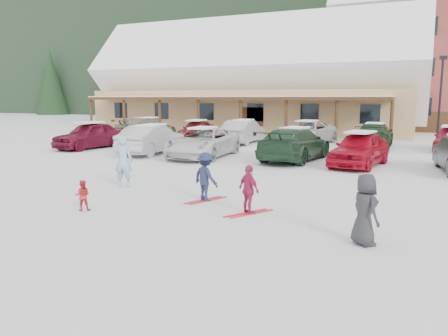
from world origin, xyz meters
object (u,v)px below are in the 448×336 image
at_px(bystander_dark, 365,210).
at_px(parked_car_1, 152,139).
at_px(parked_car_7, 147,128).
at_px(parked_car_8, 196,130).
at_px(day_lodge, 251,87).
at_px(adult_skier, 123,161).
at_px(parked_car_11, 374,135).
at_px(parked_car_2, 203,142).
at_px(toddler_red, 83,195).
at_px(parked_car_9, 243,132).
at_px(child_magenta, 249,190).
at_px(parked_car_3, 295,144).
at_px(parked_car_10, 307,132).
at_px(parked_car_4, 360,149).
at_px(parked_car_0, 90,135).
at_px(child_navy, 206,177).
at_px(lamp_post, 441,93).

relative_size(bystander_dark, parked_car_1, 0.31).
distance_m(bystander_dark, parked_car_7, 25.09).
bearing_deg(bystander_dark, parked_car_8, -4.16).
distance_m(day_lodge, parked_car_8, 11.02).
relative_size(adult_skier, parked_car_11, 0.35).
distance_m(day_lodge, parked_car_2, 19.35).
xyz_separation_m(toddler_red, parked_car_9, (-2.47, 17.82, 0.36)).
xyz_separation_m(parked_car_7, parked_car_11, (15.90, 0.63, -0.03)).
bearing_deg(parked_car_2, child_magenta, -61.05).
bearing_deg(parked_car_3, adult_skier, 72.56).
bearing_deg(parked_car_11, parked_car_8, -0.78).
distance_m(toddler_red, parked_car_10, 19.15).
bearing_deg(parked_car_4, parked_car_0, -172.31).
height_order(adult_skier, parked_car_11, adult_skier).
bearing_deg(parked_car_9, bystander_dark, 116.51).
relative_size(parked_car_0, parked_car_1, 0.96).
bearing_deg(parked_car_4, parked_car_8, 156.57).
distance_m(parked_car_2, parked_car_7, 11.25).
relative_size(toddler_red, parked_car_11, 0.16).
xyz_separation_m(adult_skier, parked_car_4, (6.67, 7.95, -0.12)).
relative_size(parked_car_3, parked_car_10, 0.99).
bearing_deg(parked_car_2, parked_car_10, 64.38).
distance_m(toddler_red, parked_car_3, 11.83).
bearing_deg(day_lodge, parked_car_1, -85.98).
bearing_deg(parked_car_8, parked_car_3, -42.89).
height_order(bystander_dark, parked_car_4, parked_car_4).
bearing_deg(parked_car_0, parked_car_10, 41.70).
bearing_deg(parked_car_7, parked_car_11, -168.25).
height_order(parked_car_4, parked_car_7, parked_car_7).
xyz_separation_m(bystander_dark, parked_car_11, (-1.55, 18.65, -0.01)).
bearing_deg(child_magenta, parked_car_0, -4.82).
height_order(child_navy, parked_car_9, parked_car_9).
bearing_deg(parked_car_4, day_lodge, 132.47).
bearing_deg(parked_car_8, parked_car_10, -2.23).
bearing_deg(bystander_dark, parked_car_11, -35.60).
bearing_deg(parked_car_2, toddler_red, -84.21).
distance_m(toddler_red, parked_car_8, 19.90).
relative_size(parked_car_0, parked_car_11, 0.90).
distance_m(toddler_red, child_magenta, 4.43).
distance_m(child_navy, bystander_dark, 5.14).
xyz_separation_m(parked_car_7, parked_car_10, (11.72, 0.86, -0.01)).
distance_m(adult_skier, parked_car_8, 16.74).
distance_m(child_magenta, parked_car_1, 13.03).
xyz_separation_m(lamp_post, parked_car_1, (-14.21, -15.04, -2.54)).
relative_size(child_magenta, parked_car_0, 0.28).
bearing_deg(parked_car_10, toddler_red, -85.83).
height_order(child_magenta, bystander_dark, bystander_dark).
height_order(parked_car_3, parked_car_9, parked_car_3).
relative_size(bystander_dark, parked_car_4, 0.33).
distance_m(parked_car_2, parked_car_10, 8.95).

